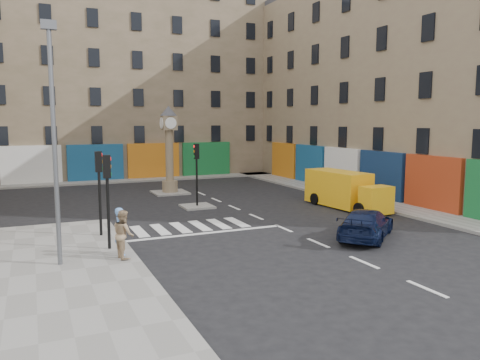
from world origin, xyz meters
TOP-DOWN VIEW (x-y plane):
  - ground at (0.00, 0.00)m, footprint 120.00×120.00m
  - sidewalk_left at (-11.00, -2.00)m, footprint 7.00×16.00m
  - sidewalk_right at (8.70, 10.00)m, footprint 2.60×30.00m
  - sidewalk_far at (-4.00, 22.20)m, footprint 32.00×2.40m
  - island_near at (-2.00, 8.00)m, footprint 1.80×1.80m
  - island_far at (-2.00, 14.00)m, footprint 2.40×2.40m
  - building_right at (15.00, 10.00)m, footprint 10.00×30.00m
  - building_far at (-4.00, 28.00)m, footprint 32.00×10.00m
  - traffic_light_left_near at (-8.30, 0.20)m, footprint 0.28×0.22m
  - traffic_light_left_far at (-8.30, 2.60)m, footprint 0.28×0.22m
  - traffic_light_island at (-2.00, 8.00)m, footprint 0.28×0.22m
  - lamp_post at (-10.20, -1.20)m, footprint 0.50×0.25m
  - clock_pillar at (-2.00, 14.00)m, footprint 1.20×1.20m
  - navy_sedan at (2.41, -2.13)m, footprint 4.63×4.30m
  - yellow_van at (6.02, 4.35)m, footprint 2.36×6.01m
  - pedestrian_blue at (-8.02, -0.84)m, footprint 0.45×0.67m
  - pedestrian_tan at (-8.00, -1.31)m, footprint 0.80×0.96m

SIDE VIEW (x-z plane):
  - ground at x=0.00m, z-range 0.00..0.00m
  - island_near at x=-2.00m, z-range 0.00..0.12m
  - island_far at x=-2.00m, z-range 0.00..0.12m
  - sidewalk_left at x=-11.00m, z-range 0.00..0.15m
  - sidewalk_right at x=8.70m, z-range 0.00..0.15m
  - sidewalk_far at x=-4.00m, z-range 0.00..0.15m
  - navy_sedan at x=2.41m, z-range 0.00..1.31m
  - pedestrian_tan at x=-8.00m, z-range 0.15..1.94m
  - pedestrian_blue at x=-8.02m, z-range 0.15..1.95m
  - yellow_van at x=6.02m, z-range -0.01..2.14m
  - traffic_light_island at x=-2.00m, z-range 0.74..4.44m
  - traffic_light_left_near at x=-8.30m, z-range 0.77..4.47m
  - traffic_light_left_far at x=-8.30m, z-range 0.77..4.47m
  - clock_pillar at x=-2.00m, z-range 0.50..6.60m
  - lamp_post at x=-10.20m, z-range 0.64..8.94m
  - building_right at x=15.00m, z-range 0.00..16.00m
  - building_far at x=-4.00m, z-range 0.00..17.00m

